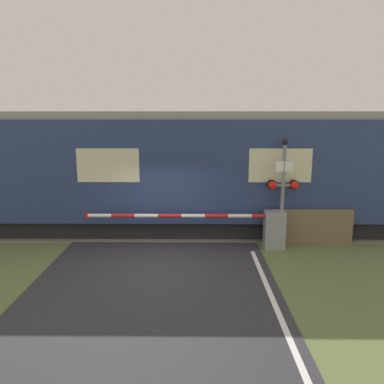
# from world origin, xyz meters

# --- Properties ---
(ground_plane) EXTENTS (80.00, 80.00, 0.00)m
(ground_plane) POSITION_xyz_m (0.00, 0.00, 0.00)
(ground_plane) COLOR #5B6B3D
(track_bed) EXTENTS (36.00, 3.20, 0.13)m
(track_bed) POSITION_xyz_m (0.00, 3.40, 0.02)
(track_bed) COLOR slate
(track_bed) RESTS_ON ground_plane
(train) EXTENTS (18.87, 3.13, 4.03)m
(train) POSITION_xyz_m (-1.67, 3.40, 2.06)
(train) COLOR black
(train) RESTS_ON ground_plane
(crossing_barrier) EXTENTS (5.96, 0.44, 1.13)m
(crossing_barrier) POSITION_xyz_m (2.82, 1.40, 0.65)
(crossing_barrier) COLOR gray
(crossing_barrier) RESTS_ON ground_plane
(signal_post) EXTENTS (0.95, 0.26, 3.25)m
(signal_post) POSITION_xyz_m (3.55, 1.50, 1.85)
(signal_post) COLOR gray
(signal_post) RESTS_ON ground_plane
(roadside_fence) EXTENTS (2.46, 0.06, 1.10)m
(roadside_fence) POSITION_xyz_m (4.58, 1.75, 0.55)
(roadside_fence) COLOR #726047
(roadside_fence) RESTS_ON ground_plane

